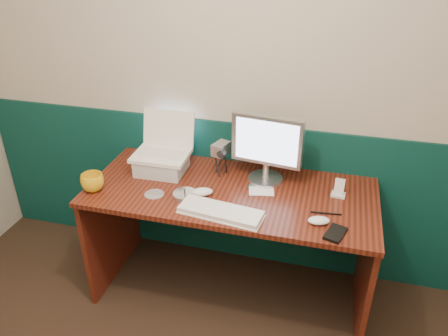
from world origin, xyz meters
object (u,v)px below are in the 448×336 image
(keyboard, at_px, (221,212))
(mug, at_px, (93,182))
(desk, at_px, (230,243))
(monitor, at_px, (267,149))
(camcorder, at_px, (221,159))
(laptop, at_px, (160,136))

(keyboard, distance_m, mug, 0.75)
(desk, height_order, mug, mug)
(monitor, relative_size, camcorder, 1.96)
(camcorder, bearing_deg, desk, -40.75)
(monitor, relative_size, keyboard, 0.93)
(mug, xyz_separation_m, camcorder, (0.64, 0.36, 0.05))
(laptop, bearing_deg, camcorder, 8.24)
(keyboard, height_order, camcorder, camcorder)
(camcorder, bearing_deg, laptop, -153.27)
(desk, bearing_deg, keyboard, -88.35)
(laptop, relative_size, keyboard, 0.75)
(monitor, xyz_separation_m, mug, (-0.91, -0.35, -0.15))
(laptop, xyz_separation_m, monitor, (0.62, 0.05, -0.03))
(laptop, distance_m, monitor, 0.62)
(monitor, bearing_deg, keyboard, -104.31)
(desk, distance_m, mug, 0.88)
(monitor, relative_size, mug, 3.18)
(monitor, distance_m, mug, 0.99)
(laptop, bearing_deg, monitor, 3.97)
(desk, distance_m, camcorder, 0.51)
(monitor, distance_m, camcorder, 0.28)
(mug, distance_m, camcorder, 0.73)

